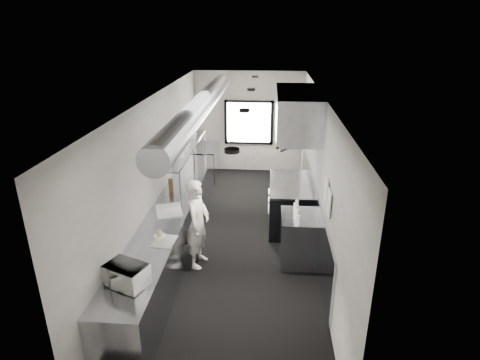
% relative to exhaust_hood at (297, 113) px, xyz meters
% --- Properties ---
extents(floor, '(3.00, 8.00, 0.01)m').
position_rel_exhaust_hood_xyz_m(floor, '(-1.10, -0.70, -2.39)').
color(floor, black).
rests_on(floor, ground).
extents(ceiling, '(3.00, 8.00, 0.01)m').
position_rel_exhaust_hood_xyz_m(ceiling, '(-1.10, -0.70, 0.41)').
color(ceiling, white).
rests_on(ceiling, wall_back).
extents(wall_back, '(3.00, 0.02, 2.80)m').
position_rel_exhaust_hood_xyz_m(wall_back, '(-1.10, 3.30, -0.99)').
color(wall_back, beige).
rests_on(wall_back, floor).
extents(wall_front, '(3.00, 0.02, 2.80)m').
position_rel_exhaust_hood_xyz_m(wall_front, '(-1.10, -4.70, -0.99)').
color(wall_front, beige).
rests_on(wall_front, floor).
extents(wall_left, '(0.02, 8.00, 2.80)m').
position_rel_exhaust_hood_xyz_m(wall_left, '(-2.60, -0.70, -0.99)').
color(wall_left, beige).
rests_on(wall_left, floor).
extents(wall_right, '(0.02, 8.00, 2.80)m').
position_rel_exhaust_hood_xyz_m(wall_right, '(0.40, -0.70, -0.99)').
color(wall_right, beige).
rests_on(wall_right, floor).
extents(wall_cladding, '(0.03, 5.50, 1.10)m').
position_rel_exhaust_hood_xyz_m(wall_cladding, '(0.38, -0.40, -1.84)').
color(wall_cladding, '#8F949C').
rests_on(wall_cladding, wall_right).
extents(hvac_duct, '(0.40, 6.40, 0.40)m').
position_rel_exhaust_hood_xyz_m(hvac_duct, '(-1.80, -0.30, 0.16)').
color(hvac_duct, '#93949B').
rests_on(hvac_duct, ceiling).
extents(service_window, '(1.36, 0.05, 1.25)m').
position_rel_exhaust_hood_xyz_m(service_window, '(-1.10, 3.26, -0.99)').
color(service_window, white).
rests_on(service_window, wall_back).
extents(exhaust_hood, '(0.81, 2.20, 0.88)m').
position_rel_exhaust_hood_xyz_m(exhaust_hood, '(0.00, 0.00, 0.00)').
color(exhaust_hood, '#8F949C').
rests_on(exhaust_hood, ceiling).
extents(prep_counter, '(0.70, 6.00, 0.90)m').
position_rel_exhaust_hood_xyz_m(prep_counter, '(-2.25, -1.20, -1.94)').
color(prep_counter, '#8F949C').
rests_on(prep_counter, floor).
extents(pass_shelf, '(0.45, 3.00, 0.68)m').
position_rel_exhaust_hood_xyz_m(pass_shelf, '(-2.29, 0.30, -0.86)').
color(pass_shelf, '#8F949C').
rests_on(pass_shelf, prep_counter).
extents(range, '(0.88, 1.60, 0.94)m').
position_rel_exhaust_hood_xyz_m(range, '(-0.06, 0.00, -1.92)').
color(range, black).
rests_on(range, floor).
extents(bottle_station, '(0.65, 0.80, 0.90)m').
position_rel_exhaust_hood_xyz_m(bottle_station, '(0.05, -1.40, -1.94)').
color(bottle_station, '#8F949C').
rests_on(bottle_station, floor).
extents(far_work_table, '(0.70, 1.20, 0.90)m').
position_rel_exhaust_hood_xyz_m(far_work_table, '(-2.25, 2.50, -1.94)').
color(far_work_table, '#8F949C').
rests_on(far_work_table, floor).
extents(notice_sheet_a, '(0.02, 0.28, 0.38)m').
position_rel_exhaust_hood_xyz_m(notice_sheet_a, '(0.37, -1.90, -0.79)').
color(notice_sheet_a, white).
rests_on(notice_sheet_a, wall_right).
extents(notice_sheet_b, '(0.02, 0.28, 0.38)m').
position_rel_exhaust_hood_xyz_m(notice_sheet_b, '(0.37, -2.25, -0.84)').
color(notice_sheet_b, white).
rests_on(notice_sheet_b, wall_right).
extents(line_cook, '(0.47, 0.64, 1.59)m').
position_rel_exhaust_hood_xyz_m(line_cook, '(-1.70, -1.62, -1.59)').
color(line_cook, silver).
rests_on(line_cook, floor).
extents(microwave, '(0.58, 0.52, 0.29)m').
position_rel_exhaust_hood_xyz_m(microwave, '(-2.26, -3.51, -1.35)').
color(microwave, white).
rests_on(microwave, prep_counter).
extents(deli_tub_a, '(0.15, 0.15, 0.10)m').
position_rel_exhaust_hood_xyz_m(deli_tub_a, '(-2.35, -3.29, -1.44)').
color(deli_tub_a, '#A5B0A2').
rests_on(deli_tub_a, prep_counter).
extents(deli_tub_b, '(0.15, 0.15, 0.10)m').
position_rel_exhaust_hood_xyz_m(deli_tub_b, '(-2.41, -3.17, -1.44)').
color(deli_tub_b, '#A5B0A2').
rests_on(deli_tub_b, prep_counter).
extents(newspaper, '(0.36, 0.43, 0.01)m').
position_rel_exhaust_hood_xyz_m(newspaper, '(-2.06, -2.42, -1.49)').
color(newspaper, silver).
rests_on(newspaper, prep_counter).
extents(small_plate, '(0.22, 0.22, 0.02)m').
position_rel_exhaust_hood_xyz_m(small_plate, '(-2.17, -2.28, -1.48)').
color(small_plate, white).
rests_on(small_plate, prep_counter).
extents(pastry, '(0.09, 0.09, 0.09)m').
position_rel_exhaust_hood_xyz_m(pastry, '(-2.17, -2.28, -1.43)').
color(pastry, '#D4BC6F').
rests_on(pastry, small_plate).
extents(cutting_board, '(0.60, 0.69, 0.02)m').
position_rel_exhaust_hood_xyz_m(cutting_board, '(-2.24, -1.39, -1.48)').
color(cutting_board, silver).
rests_on(cutting_board, prep_counter).
extents(knife_block, '(0.14, 0.21, 0.22)m').
position_rel_exhaust_hood_xyz_m(knife_block, '(-2.42, -0.47, -1.38)').
color(knife_block, brown).
rests_on(knife_block, prep_counter).
extents(plate_stack_a, '(0.27, 0.27, 0.31)m').
position_rel_exhaust_hood_xyz_m(plate_stack_a, '(-2.27, -0.35, -0.66)').
color(plate_stack_a, white).
rests_on(plate_stack_a, pass_shelf).
extents(plate_stack_b, '(0.32, 0.32, 0.33)m').
position_rel_exhaust_hood_xyz_m(plate_stack_b, '(-2.27, 0.07, -0.65)').
color(plate_stack_b, white).
rests_on(plate_stack_b, pass_shelf).
extents(plate_stack_c, '(0.23, 0.23, 0.33)m').
position_rel_exhaust_hood_xyz_m(plate_stack_c, '(-2.29, 0.42, -0.66)').
color(plate_stack_c, white).
rests_on(plate_stack_c, pass_shelf).
extents(plate_stack_d, '(0.26, 0.26, 0.35)m').
position_rel_exhaust_hood_xyz_m(plate_stack_d, '(-2.28, 1.04, -0.65)').
color(plate_stack_d, white).
rests_on(plate_stack_d, pass_shelf).
extents(squeeze_bottle_a, '(0.07, 0.07, 0.16)m').
position_rel_exhaust_hood_xyz_m(squeeze_bottle_a, '(0.01, -1.71, -1.41)').
color(squeeze_bottle_a, silver).
rests_on(squeeze_bottle_a, bottle_station).
extents(squeeze_bottle_b, '(0.07, 0.07, 0.18)m').
position_rel_exhaust_hood_xyz_m(squeeze_bottle_b, '(-0.01, -1.51, -1.40)').
color(squeeze_bottle_b, silver).
rests_on(squeeze_bottle_b, bottle_station).
extents(squeeze_bottle_c, '(0.07, 0.07, 0.19)m').
position_rel_exhaust_hood_xyz_m(squeeze_bottle_c, '(-0.02, -1.36, -1.40)').
color(squeeze_bottle_c, silver).
rests_on(squeeze_bottle_c, bottle_station).
extents(squeeze_bottle_d, '(0.07, 0.07, 0.16)m').
position_rel_exhaust_hood_xyz_m(squeeze_bottle_d, '(-0.03, -1.23, -1.41)').
color(squeeze_bottle_d, silver).
rests_on(squeeze_bottle_d, bottle_station).
extents(squeeze_bottle_e, '(0.07, 0.07, 0.17)m').
position_rel_exhaust_hood_xyz_m(squeeze_bottle_e, '(0.01, -1.12, -1.40)').
color(squeeze_bottle_e, silver).
rests_on(squeeze_bottle_e, bottle_station).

